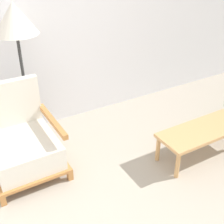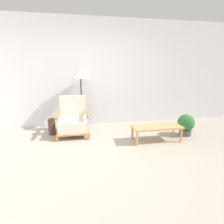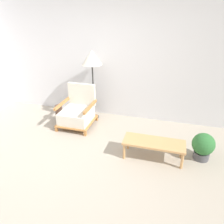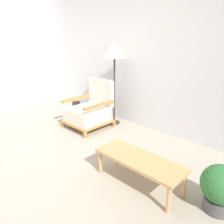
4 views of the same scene
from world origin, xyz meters
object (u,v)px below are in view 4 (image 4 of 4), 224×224
at_px(armchair, 90,111).
at_px(vase, 77,110).
at_px(coffee_table, 139,161).
at_px(potted_plant, 220,187).
at_px(floor_lamp, 114,52).

relative_size(armchair, vase, 2.28).
xyz_separation_m(coffee_table, potted_plant, (0.79, 0.20, -0.03)).
bearing_deg(armchair, floor_lamp, 63.40).
bearing_deg(coffee_table, potted_plant, 14.31).
relative_size(vase, potted_plant, 0.78).
bearing_deg(vase, coffee_table, -19.75).
xyz_separation_m(armchair, floor_lamp, (0.21, 0.43, 1.05)).
distance_m(vase, potted_plant, 3.02).
bearing_deg(potted_plant, armchair, 168.01).
relative_size(floor_lamp, coffee_table, 1.51).
bearing_deg(coffee_table, armchair, 156.76).
distance_m(armchair, coffee_table, 1.85).
xyz_separation_m(coffee_table, vase, (-2.18, 0.78, -0.10)).
xyz_separation_m(floor_lamp, coffee_table, (1.48, -1.16, -1.06)).
xyz_separation_m(floor_lamp, vase, (-0.69, -0.38, -1.16)).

